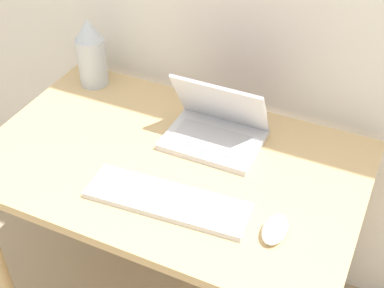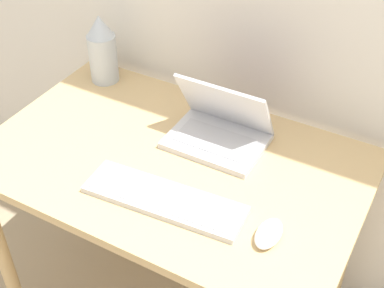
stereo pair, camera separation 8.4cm
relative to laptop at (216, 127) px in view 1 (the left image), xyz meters
The scene contains 5 objects.
desk 0.23m from the laptop, 119.41° to the right, with size 1.14×0.72×0.76m.
laptop is the anchor object (origin of this frame).
keyboard 0.32m from the laptop, 91.73° to the right, with size 0.46×0.16×0.02m.
mouse 0.41m from the laptop, 45.54° to the right, with size 0.06×0.11×0.03m.
vase 0.54m from the laptop, 167.37° to the left, with size 0.10×0.10×0.25m.
Camera 1 is at (0.57, -0.71, 1.80)m, focal length 50.00 mm.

